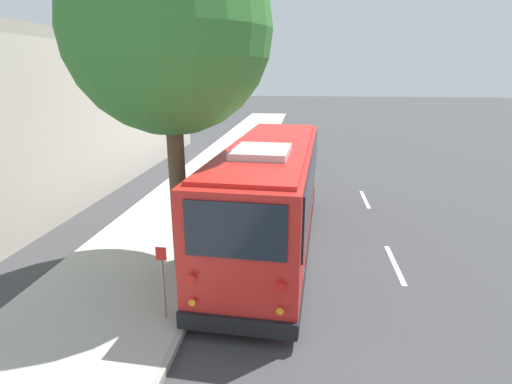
# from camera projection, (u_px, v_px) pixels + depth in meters

# --- Properties ---
(ground_plane) EXTENTS (160.00, 160.00, 0.00)m
(ground_plane) POSITION_uv_depth(u_px,v_px,m) (279.00, 258.00, 11.59)
(ground_plane) COLOR #3D3D3F
(sidewalk_slab) EXTENTS (80.00, 4.14, 0.15)m
(sidewalk_slab) POSITION_uv_depth(u_px,v_px,m) (150.00, 249.00, 12.01)
(sidewalk_slab) COLOR #B2AFA8
(sidewalk_slab) RESTS_ON ground
(curb_strip) EXTENTS (80.00, 0.14, 0.15)m
(curb_strip) POSITION_uv_depth(u_px,v_px,m) (219.00, 253.00, 11.76)
(curb_strip) COLOR #9D9A94
(curb_strip) RESTS_ON ground
(shuttle_bus) EXTENTS (9.73, 2.93, 3.39)m
(shuttle_bus) POSITION_uv_depth(u_px,v_px,m) (270.00, 190.00, 11.87)
(shuttle_bus) COLOR red
(shuttle_bus) RESTS_ON ground
(parked_sedan_tan) EXTENTS (4.34, 1.84, 1.27)m
(parked_sedan_tan) POSITION_uv_depth(u_px,v_px,m) (284.00, 159.00, 21.99)
(parked_sedan_tan) COLOR tan
(parked_sedan_tan) RESTS_ON ground
(parked_sedan_black) EXTENTS (4.75, 1.90, 1.30)m
(parked_sedan_black) POSITION_uv_depth(u_px,v_px,m) (283.00, 141.00, 27.49)
(parked_sedan_black) COLOR black
(parked_sedan_black) RESTS_ON ground
(street_tree) EXTENTS (4.91, 4.91, 9.17)m
(street_tree) POSITION_uv_depth(u_px,v_px,m) (170.00, 16.00, 9.36)
(street_tree) COLOR brown
(street_tree) RESTS_ON sidewalk_slab
(sign_post_near) EXTENTS (0.06, 0.22, 1.63)m
(sign_post_near) POSITION_uv_depth(u_px,v_px,m) (163.00, 282.00, 8.31)
(sign_post_near) COLOR gray
(sign_post_near) RESTS_ON sidewalk_slab
(sign_post_far) EXTENTS (0.06, 0.22, 1.58)m
(sign_post_far) POSITION_uv_depth(u_px,v_px,m) (185.00, 251.00, 9.84)
(sign_post_far) COLOR gray
(sign_post_far) RESTS_ON sidewalk_slab
(fire_hydrant) EXTENTS (0.22, 0.22, 0.81)m
(fire_hydrant) POSITION_uv_depth(u_px,v_px,m) (244.00, 171.00, 19.33)
(fire_hydrant) COLOR gold
(fire_hydrant) RESTS_ON sidewalk_slab
(building_backdrop) EXTENTS (21.25, 6.54, 6.65)m
(building_backdrop) POSITION_uv_depth(u_px,v_px,m) (62.00, 116.00, 19.43)
(building_backdrop) COLOR beige
(building_backdrop) RESTS_ON ground
(lane_stripe_mid) EXTENTS (2.40, 0.14, 0.01)m
(lane_stripe_mid) POSITION_uv_depth(u_px,v_px,m) (395.00, 264.00, 11.22)
(lane_stripe_mid) COLOR silver
(lane_stripe_mid) RESTS_ON ground
(lane_stripe_ahead) EXTENTS (2.40, 0.14, 0.01)m
(lane_stripe_ahead) POSITION_uv_depth(u_px,v_px,m) (365.00, 199.00, 16.92)
(lane_stripe_ahead) COLOR silver
(lane_stripe_ahead) RESTS_ON ground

